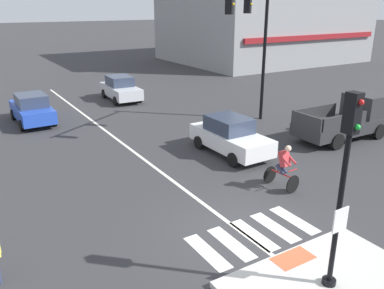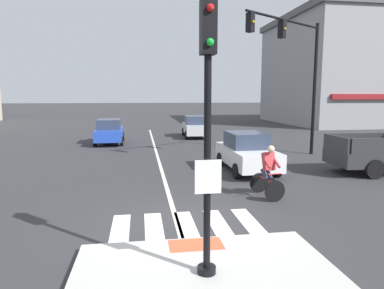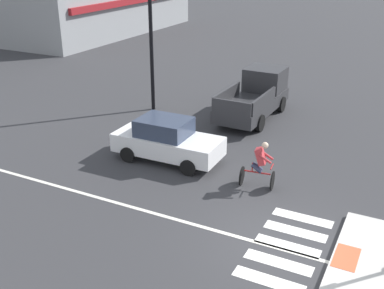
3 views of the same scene
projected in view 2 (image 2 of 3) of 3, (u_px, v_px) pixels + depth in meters
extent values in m
plane|color=#333335|center=(185.00, 222.00, 8.65)|extent=(300.00, 300.00, 0.00)
cube|color=beige|center=(207.00, 277.00, 5.90)|extent=(4.64, 2.97, 0.15)
cube|color=#DB5B38|center=(196.00, 245.00, 7.00)|extent=(1.10, 0.60, 0.01)
cylinder|color=black|center=(207.00, 270.00, 5.88)|extent=(0.32, 0.32, 0.12)
cylinder|color=black|center=(207.00, 165.00, 5.62)|extent=(0.12, 0.12, 3.55)
cube|color=white|center=(208.00, 177.00, 5.57)|extent=(0.44, 0.03, 0.56)
cube|color=black|center=(208.00, 27.00, 5.31)|extent=(0.24, 0.28, 0.84)
sphere|color=red|center=(210.00, 8.00, 5.12)|extent=(0.12, 0.12, 0.12)
sphere|color=green|center=(210.00, 42.00, 5.19)|extent=(0.12, 0.12, 0.12)
cube|color=silver|center=(121.00, 228.00, 8.29)|extent=(0.44, 1.80, 0.01)
cube|color=silver|center=(154.00, 226.00, 8.41)|extent=(0.44, 1.80, 0.01)
cube|color=silver|center=(186.00, 224.00, 8.53)|extent=(0.44, 1.80, 0.01)
cube|color=silver|center=(217.00, 222.00, 8.65)|extent=(0.44, 1.80, 0.01)
cube|color=silver|center=(248.00, 220.00, 8.77)|extent=(0.44, 1.80, 0.01)
cube|color=silver|center=(157.00, 155.00, 18.40)|extent=(0.14, 28.00, 0.01)
cylinder|color=black|center=(314.00, 90.00, 18.38)|extent=(0.18, 0.18, 6.96)
cylinder|color=black|center=(286.00, 20.00, 16.06)|extent=(4.91, 3.15, 0.11)
cube|color=black|center=(282.00, 29.00, 15.94)|extent=(0.38, 0.39, 0.80)
sphere|color=gold|center=(285.00, 29.00, 15.81)|extent=(0.12, 0.12, 0.12)
cube|color=black|center=(250.00, 22.00, 14.45)|extent=(0.38, 0.39, 0.80)
sphere|color=gold|center=(253.00, 22.00, 14.33)|extent=(0.12, 0.12, 0.12)
cube|color=gray|center=(365.00, 74.00, 40.11)|extent=(19.79, 15.82, 11.45)
cube|color=#525455|center=(369.00, 20.00, 39.25)|extent=(20.38, 16.29, 0.70)
cube|color=silver|center=(195.00, 129.00, 26.45)|extent=(1.88, 4.17, 0.70)
cube|color=#2D384C|center=(195.00, 120.00, 26.50)|extent=(1.56, 1.96, 0.64)
cylinder|color=black|center=(209.00, 135.00, 25.33)|extent=(0.21, 0.61, 0.60)
cylinder|color=black|center=(186.00, 135.00, 25.16)|extent=(0.21, 0.61, 0.60)
cylinder|color=black|center=(204.00, 131.00, 27.83)|extent=(0.21, 0.61, 0.60)
cylinder|color=black|center=(183.00, 132.00, 27.66)|extent=(0.21, 0.61, 0.60)
cube|color=#2347B7|center=(110.00, 134.00, 22.93)|extent=(1.77, 4.13, 0.70)
cube|color=#2D384C|center=(109.00, 124.00, 22.68)|extent=(1.51, 1.92, 0.64)
cylinder|color=black|center=(99.00, 137.00, 24.08)|extent=(0.19, 0.60, 0.60)
cylinder|color=black|center=(123.00, 137.00, 24.35)|extent=(0.19, 0.60, 0.60)
cylinder|color=black|center=(95.00, 142.00, 21.60)|extent=(0.19, 0.60, 0.60)
cylinder|color=black|center=(122.00, 141.00, 21.87)|extent=(0.19, 0.60, 0.60)
cube|color=white|center=(247.00, 156.00, 14.50)|extent=(1.77, 4.13, 0.70)
cube|color=#2D384C|center=(246.00, 140.00, 14.55)|extent=(1.51, 1.92, 0.64)
cylinder|color=black|center=(277.00, 170.00, 13.44)|extent=(0.19, 0.60, 0.60)
cylinder|color=black|center=(236.00, 171.00, 13.17)|extent=(0.19, 0.60, 0.60)
cylinder|color=black|center=(255.00, 158.00, 15.92)|extent=(0.19, 0.60, 0.60)
cylinder|color=black|center=(220.00, 159.00, 15.65)|extent=(0.19, 0.60, 0.60)
cube|color=#2D2D30|center=(357.00, 140.00, 14.83)|extent=(2.81, 0.18, 0.60)
cube|color=#2D2D30|center=(336.00, 143.00, 13.77)|extent=(0.14, 1.80, 0.60)
cylinder|color=black|center=(347.00, 160.00, 14.93)|extent=(0.76, 0.26, 0.76)
cylinder|color=black|center=(374.00, 169.00, 13.14)|extent=(0.76, 0.26, 0.76)
cylinder|color=black|center=(275.00, 191.00, 10.28)|extent=(0.66, 0.12, 0.66)
cylinder|color=black|center=(259.00, 183.00, 11.28)|extent=(0.66, 0.12, 0.66)
cylinder|color=#B21E1E|center=(267.00, 180.00, 10.75)|extent=(0.15, 0.89, 0.05)
cylinder|color=#B21E1E|center=(264.00, 173.00, 10.90)|extent=(0.04, 0.04, 0.30)
cylinder|color=#B21E1E|center=(275.00, 174.00, 10.25)|extent=(0.44, 0.09, 0.04)
cylinder|color=#2D334C|center=(269.00, 174.00, 10.77)|extent=(0.17, 0.41, 0.33)
cylinder|color=#2D334C|center=(264.00, 174.00, 10.72)|extent=(0.17, 0.41, 0.33)
cube|color=#B73338|center=(269.00, 161.00, 10.59)|extent=(0.38, 0.42, 0.60)
sphere|color=beige|center=(271.00, 149.00, 10.42)|extent=(0.22, 0.22, 0.22)
cylinder|color=#B73338|center=(276.00, 162.00, 10.46)|extent=(0.13, 0.46, 0.31)
cylinder|color=#B73338|center=(267.00, 163.00, 10.37)|extent=(0.13, 0.46, 0.31)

